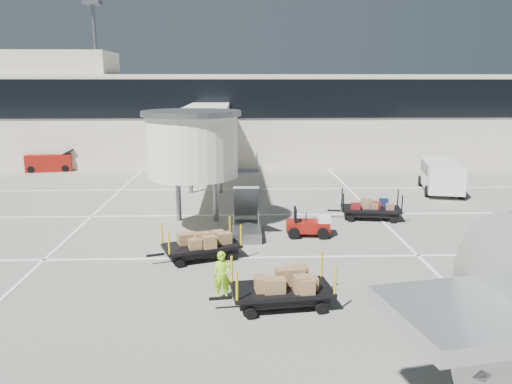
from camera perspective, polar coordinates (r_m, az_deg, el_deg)
ground at (r=19.75m, az=3.24°, el=-9.43°), size 140.00×140.00×0.00m
lane_markings at (r=28.56m, az=0.22°, el=-2.46°), size 40.00×30.00×0.02m
terminal at (r=48.32m, az=-0.35°, el=8.58°), size 64.00×12.11×15.20m
jet_bridge at (r=30.75m, az=-6.19°, el=6.64°), size 5.70×20.40×6.03m
baggage_tug at (r=24.50m, az=6.06°, el=-3.85°), size 2.19×1.46×1.40m
suitcase_cart at (r=28.01m, az=12.84°, el=-1.94°), size 4.01×2.06×1.54m
box_cart_near at (r=16.99m, az=3.13°, el=-10.82°), size 4.15×2.05×1.60m
box_cart_far at (r=21.32m, az=-6.44°, el=-6.11°), size 3.96×2.56×1.53m
ground_worker at (r=17.37m, az=-3.88°, el=-9.52°), size 0.64×0.44×1.72m
minivan at (r=36.33m, az=20.36°, el=1.96°), size 3.38×5.79×2.06m
belt_loader at (r=45.66m, az=-22.49°, el=3.14°), size 4.12×2.13×1.90m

